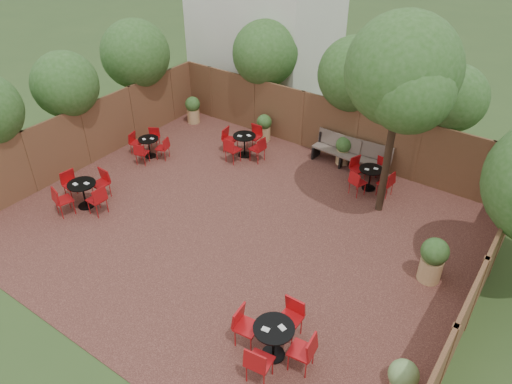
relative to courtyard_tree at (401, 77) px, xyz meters
The scene contains 11 objects.
ground 5.68m from the courtyard_tree, 133.02° to the right, with size 80.00×80.00×0.00m, color #354F23.
courtyard_paving 5.67m from the courtyard_tree, 133.02° to the right, with size 12.00×10.00×0.02m, color #3D1E18.
fence_back 4.53m from the courtyard_tree, 144.03° to the left, with size 12.00×0.08×2.00m, color #4C331C.
fence_left 9.73m from the courtyard_tree, 161.25° to the right, with size 0.08×10.00×2.00m, color #4C331C.
fence_right 5.29m from the courtyard_tree, 42.81° to the right, with size 0.08×10.00×2.00m, color #4C331C.
overhang_foliage 3.76m from the courtyard_tree, behind, with size 15.78×10.39×2.78m.
courtyard_tree is the anchor object (origin of this frame).
park_bench_left 4.41m from the courtyard_tree, 143.31° to the left, with size 1.60×0.63×0.97m.
park_bench_right 3.99m from the courtyard_tree, 126.51° to the left, with size 1.63×0.63×0.99m.
bistro_tables 5.72m from the courtyard_tree, 144.66° to the right, with size 9.31×8.28×0.93m.
planters 4.22m from the courtyard_tree, behind, with size 10.71×4.25×1.17m.
Camera 1 is at (6.40, -8.25, 8.26)m, focal length 34.35 mm.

